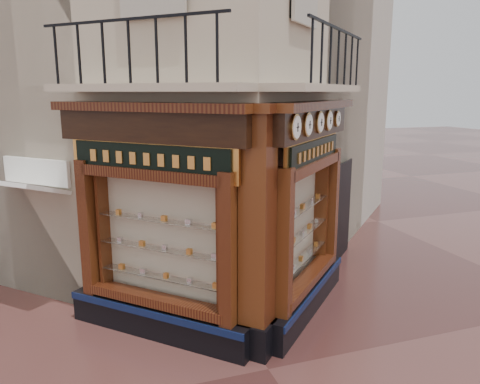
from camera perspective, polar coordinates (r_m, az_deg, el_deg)
name	(u,v)px	position (r m, az deg, el deg)	size (l,w,h in m)	color
ground	(268,369)	(7.63, 3.47, -20.75)	(80.00, 80.00, 0.00)	#442220
main_building	(177,15)	(12.46, -7.73, 20.63)	(8.00, 8.00, 12.00)	#BDAC93
neighbour_left	(73,42)	(14.60, -19.70, 16.81)	(8.00, 8.00, 11.00)	#AFA598
neighbour_right	(239,48)	(15.42, -0.12, 17.20)	(8.00, 8.00, 11.00)	#AFA598
shopfront_left	(155,226)	(7.86, -10.35, -4.04)	(2.86, 2.86, 3.98)	black
shopfront_right	(308,212)	(8.70, 8.28, -2.38)	(2.86, 2.86, 3.98)	black
corner_pilaster	(257,238)	(7.21, 2.15, -5.57)	(0.85, 0.85, 3.98)	black
balcony	(237,87)	(7.80, -0.38, 12.70)	(5.94, 2.97, 1.03)	#BDAC93
clock_a	(296,127)	(7.12, 6.79, 7.87)	(0.32, 0.32, 0.40)	#A97B38
clock_b	(308,125)	(7.67, 8.27, 8.13)	(0.31, 0.31, 0.39)	#A97B38
clock_c	(320,122)	(8.30, 9.69, 8.38)	(0.31, 0.31, 0.38)	#A97B38
clock_d	(329,120)	(8.86, 10.77, 8.57)	(0.30, 0.30, 0.38)	#A97B38
clock_e	(337,119)	(9.45, 11.77, 8.74)	(0.26, 0.26, 0.31)	#A97B38
awning	(30,308)	(10.28, -24.27, -12.76)	(1.70, 1.02, 0.08)	white
signboard_left	(149,159)	(7.56, -11.02, 4.01)	(2.29, 2.29, 0.61)	gold
signboard_right	(314,151)	(8.47, 9.02, 4.94)	(2.04, 2.04, 0.55)	gold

